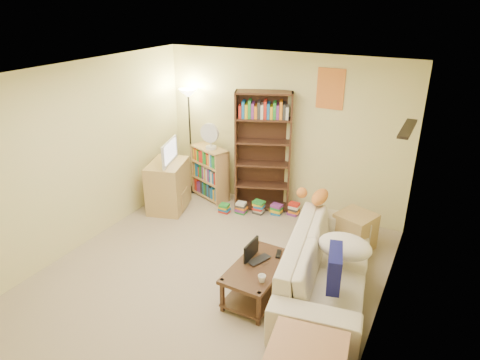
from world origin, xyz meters
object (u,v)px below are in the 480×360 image
object	(u,v)px
television	(166,152)
laptop	(262,261)
sofa	(328,264)
mug	(262,279)
desk_fan	(210,136)
tall_bookshelf	(263,149)
side_table	(355,231)
floor_lamp	(189,111)
tabby_cat	(317,196)
short_bookshelf	(210,173)
coffee_table	(258,277)
tv_stand	(168,186)

from	to	relation	value
television	laptop	bearing A→B (deg)	-136.64
sofa	mug	world-z (taller)	sofa
desk_fan	tall_bookshelf	bearing A→B (deg)	5.51
mug	side_table	bearing A→B (deg)	72.20
tall_bookshelf	floor_lamp	world-z (taller)	tall_bookshelf
laptop	side_table	size ratio (longest dim) A/B	0.64
laptop	sofa	bearing A→B (deg)	-34.90
television	floor_lamp	world-z (taller)	floor_lamp
sofa	side_table	world-z (taller)	sofa
mug	tall_bookshelf	world-z (taller)	tall_bookshelf
mug	tabby_cat	bearing A→B (deg)	87.72
laptop	short_bookshelf	bearing A→B (deg)	65.14
tabby_cat	mug	xyz separation A→B (m)	(-0.06, -1.61, -0.31)
television	side_table	xyz separation A→B (m)	(3.01, 0.18, -0.72)
laptop	desk_fan	world-z (taller)	desk_fan
tabby_cat	television	bearing A→B (deg)	179.60
laptop	television	world-z (taller)	television
coffee_table	tall_bookshelf	distance (m)	2.40
mug	floor_lamp	bearing A→B (deg)	135.99
side_table	mug	bearing A→B (deg)	-107.80
laptop	mug	bearing A→B (deg)	-133.61
television	short_bookshelf	world-z (taller)	television
coffee_table	tv_stand	distance (m)	2.65
laptop	mug	size ratio (longest dim) A/B	3.04
coffee_table	laptop	size ratio (longest dim) A/B	2.89
mug	side_table	distance (m)	1.91
sofa	television	xyz separation A→B (m)	(-2.93, 0.86, 0.64)
coffee_table	laptop	bearing A→B (deg)	87.75
laptop	floor_lamp	distance (m)	3.26
coffee_table	laptop	world-z (taller)	laptop
tv_stand	desk_fan	bearing A→B (deg)	37.91
desk_fan	floor_lamp	distance (m)	0.59
side_table	laptop	bearing A→B (deg)	-116.39
tabby_cat	tall_bookshelf	bearing A→B (deg)	147.22
sofa	short_bookshelf	world-z (taller)	short_bookshelf
tabby_cat	desk_fan	size ratio (longest dim) A/B	1.23
tv_stand	floor_lamp	xyz separation A→B (m)	(-0.04, 0.76, 1.06)
laptop	floor_lamp	size ratio (longest dim) A/B	0.18
tall_bookshelf	sofa	bearing A→B (deg)	-65.88
tall_bookshelf	short_bookshelf	bearing A→B (deg)	161.59
sofa	coffee_table	xyz separation A→B (m)	(-0.66, -0.52, -0.07)
tabby_cat	mug	size ratio (longest dim) A/B	4.87
mug	tall_bookshelf	xyz separation A→B (m)	(-1.07, 2.34, 0.56)
sofa	short_bookshelf	xyz separation A→B (m)	(-2.54, 1.53, 0.11)
tall_bookshelf	desk_fan	size ratio (longest dim) A/B	4.39
mug	side_table	xyz separation A→B (m)	(0.58, 1.81, -0.20)
television	short_bookshelf	bearing A→B (deg)	-47.14
short_bookshelf	floor_lamp	distance (m)	1.10
sofa	desk_fan	world-z (taller)	desk_fan
laptop	desk_fan	distance (m)	2.75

